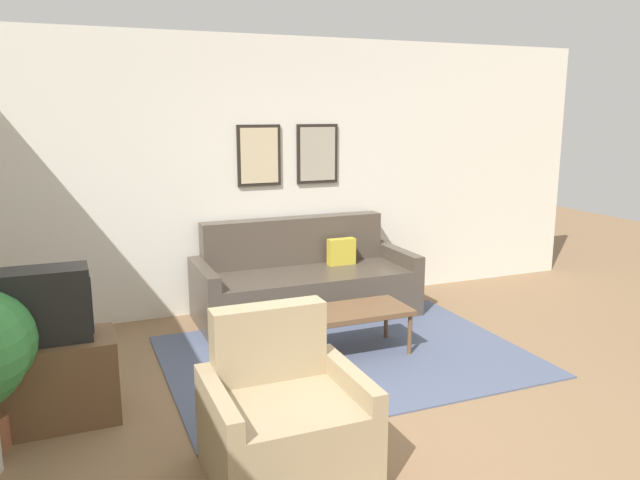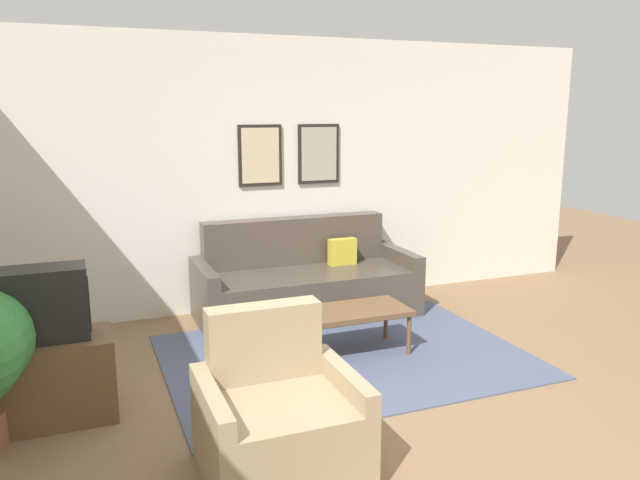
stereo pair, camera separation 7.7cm
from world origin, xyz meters
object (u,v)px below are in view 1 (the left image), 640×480
coffee_table (346,314)px  tv (42,306)px  armchair (284,421)px  couch (304,284)px

coffee_table → tv: bearing=-172.3°
coffee_table → armchair: bearing=-126.0°
coffee_table → tv: (-2.23, -0.30, 0.44)m
coffee_table → couch: bearing=86.7°
coffee_table → tv: 2.30m
couch → coffee_table: 1.11m
couch → coffee_table: bearing=-93.3°
coffee_table → armchair: (-1.02, -1.41, -0.06)m
coffee_table → armchair: size_ratio=1.18×
armchair → tv: bearing=134.8°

